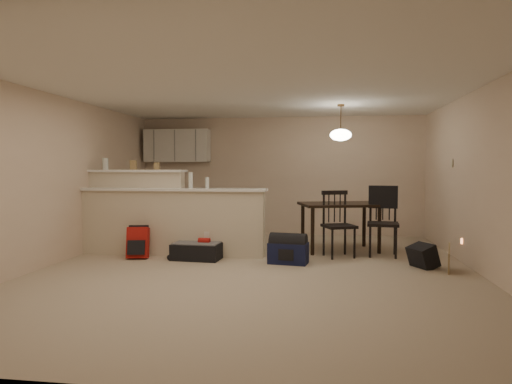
% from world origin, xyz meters
% --- Properties ---
extents(room, '(7.00, 7.02, 2.50)m').
position_xyz_m(room, '(0.00, 0.00, 1.25)').
color(room, tan).
rests_on(room, ground).
extents(breakfast_bar, '(3.08, 0.58, 1.39)m').
position_xyz_m(breakfast_bar, '(-1.76, 0.98, 0.61)').
color(breakfast_bar, beige).
rests_on(breakfast_bar, ground).
extents(upper_cabinets, '(1.40, 0.34, 0.70)m').
position_xyz_m(upper_cabinets, '(-2.20, 3.32, 1.90)').
color(upper_cabinets, white).
rests_on(upper_cabinets, room).
extents(kitchen_counter, '(1.80, 0.60, 0.90)m').
position_xyz_m(kitchen_counter, '(-2.00, 3.19, 0.45)').
color(kitchen_counter, white).
rests_on(kitchen_counter, ground).
extents(thermostat, '(0.02, 0.12, 0.12)m').
position_xyz_m(thermostat, '(2.98, 1.55, 1.50)').
color(thermostat, beige).
rests_on(thermostat, room).
extents(jar, '(0.10, 0.10, 0.20)m').
position_xyz_m(jar, '(-2.76, 1.12, 1.49)').
color(jar, silver).
rests_on(jar, breakfast_bar).
extents(cereal_box, '(0.10, 0.07, 0.16)m').
position_xyz_m(cereal_box, '(-2.26, 1.12, 1.47)').
color(cereal_box, '#95794D').
rests_on(cereal_box, breakfast_bar).
extents(small_box, '(0.08, 0.06, 0.12)m').
position_xyz_m(small_box, '(-1.84, 1.12, 1.45)').
color(small_box, '#95794D').
rests_on(small_box, breakfast_bar).
extents(bottle_a, '(0.07, 0.07, 0.26)m').
position_xyz_m(bottle_a, '(-1.20, 0.90, 1.22)').
color(bottle_a, silver).
rests_on(bottle_a, breakfast_bar).
extents(bottle_b, '(0.06, 0.06, 0.18)m').
position_xyz_m(bottle_b, '(-0.92, 0.90, 1.18)').
color(bottle_b, silver).
rests_on(bottle_b, breakfast_bar).
extents(dining_table, '(1.50, 1.19, 0.82)m').
position_xyz_m(dining_table, '(1.21, 1.68, 0.72)').
color(dining_table, black).
rests_on(dining_table, ground).
extents(pendant_lamp, '(0.36, 0.36, 0.62)m').
position_xyz_m(pendant_lamp, '(1.21, 1.68, 1.99)').
color(pendant_lamp, brown).
rests_on(pendant_lamp, room).
extents(dining_chair_near, '(0.59, 0.58, 1.05)m').
position_xyz_m(dining_chair_near, '(1.18, 1.10, 0.53)').
color(dining_chair_near, black).
rests_on(dining_chair_near, ground).
extents(dining_chair_far, '(0.53, 0.51, 1.11)m').
position_xyz_m(dining_chair_far, '(1.88, 1.28, 0.55)').
color(dining_chair_far, black).
rests_on(dining_chair_far, ground).
extents(suitcase, '(0.77, 0.52, 0.25)m').
position_xyz_m(suitcase, '(-1.01, 0.61, 0.12)').
color(suitcase, black).
rests_on(suitcase, ground).
extents(red_backpack, '(0.36, 0.26, 0.49)m').
position_xyz_m(red_backpack, '(-1.95, 0.55, 0.24)').
color(red_backpack, '#AD1713').
rests_on(red_backpack, ground).
extents(navy_duffel, '(0.61, 0.39, 0.31)m').
position_xyz_m(navy_duffel, '(0.41, 0.49, 0.16)').
color(navy_duffel, '#12183B').
rests_on(navy_duffel, ground).
extents(black_daypack, '(0.40, 0.44, 0.32)m').
position_xyz_m(black_daypack, '(2.33, 0.48, 0.16)').
color(black_daypack, black).
rests_on(black_daypack, ground).
extents(cardboard_sheet, '(0.14, 0.43, 0.34)m').
position_xyz_m(cardboard_sheet, '(2.63, 0.25, 0.17)').
color(cardboard_sheet, '#95794D').
rests_on(cardboard_sheet, ground).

